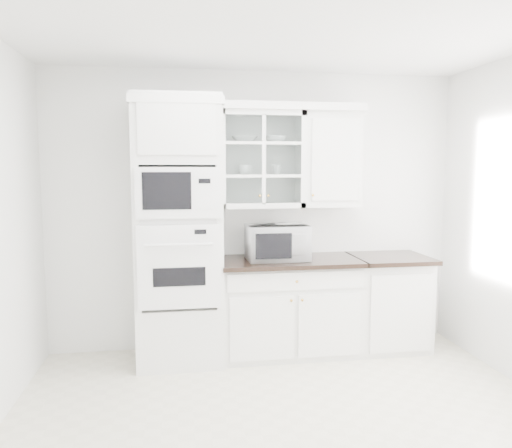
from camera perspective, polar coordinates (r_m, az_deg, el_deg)
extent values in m
cube|color=beige|center=(3.65, 4.44, -22.60)|extent=(4.00, 3.50, 0.01)
cube|color=white|center=(4.92, -0.09, 1.49)|extent=(4.00, 0.02, 2.70)
cube|color=white|center=(3.32, 4.88, 22.44)|extent=(4.00, 3.50, 0.02)
cube|color=white|center=(4.56, -8.83, -0.87)|extent=(0.76, 0.65, 2.40)
cube|color=white|center=(4.27, -8.76, -4.89)|extent=(0.70, 0.03, 0.72)
cube|color=black|center=(4.27, -8.74, -5.99)|extent=(0.44, 0.01, 0.16)
cube|color=white|center=(4.20, -8.91, 3.51)|extent=(0.70, 0.03, 0.43)
cube|color=black|center=(4.18, -10.15, 3.75)|extent=(0.40, 0.01, 0.31)
cube|color=white|center=(4.85, 3.76, -9.54)|extent=(1.30, 0.60, 0.88)
cube|color=black|center=(4.71, 3.89, -4.27)|extent=(1.32, 0.67, 0.04)
cube|color=white|center=(5.16, 14.80, -8.77)|extent=(0.70, 0.60, 0.88)
cube|color=black|center=(5.03, 15.11, -3.80)|extent=(0.72, 0.67, 0.04)
cube|color=white|center=(4.75, 0.56, 7.35)|extent=(0.80, 0.33, 0.90)
cube|color=white|center=(4.75, 0.56, 5.55)|extent=(0.74, 0.29, 0.02)
cube|color=white|center=(4.75, 0.56, 9.16)|extent=(0.74, 0.29, 0.02)
cube|color=white|center=(4.91, 8.42, 7.26)|extent=(0.55, 0.33, 0.90)
cube|color=white|center=(4.74, -0.67, 13.23)|extent=(2.14, 0.38, 0.07)
imported|color=white|center=(4.67, 2.39, -2.06)|extent=(0.57, 0.48, 0.33)
imported|color=white|center=(4.75, -1.31, 9.65)|extent=(0.26, 0.26, 0.06)
imported|color=white|center=(4.79, 2.27, 9.64)|extent=(0.25, 0.25, 0.06)
imported|color=white|center=(4.73, -1.27, 6.22)|extent=(0.14, 0.14, 0.09)
imported|color=white|center=(4.76, 2.37, 6.24)|extent=(0.10, 0.10, 0.10)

